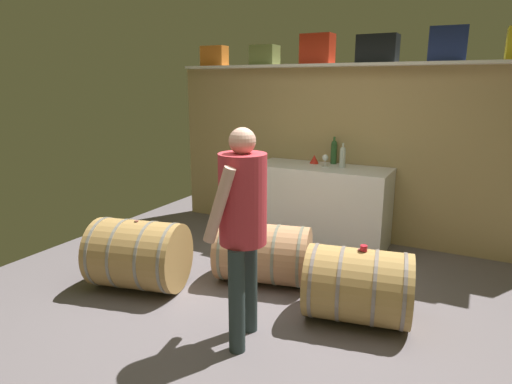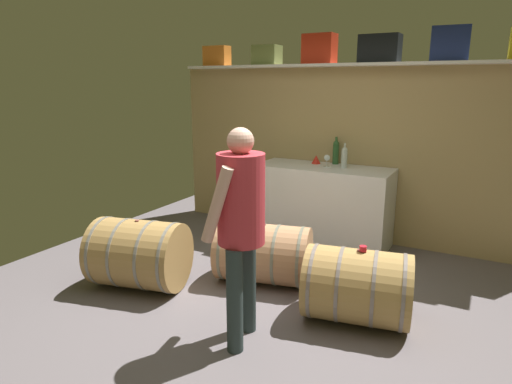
{
  "view_description": "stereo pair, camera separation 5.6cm",
  "coord_description": "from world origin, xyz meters",
  "px_view_note": "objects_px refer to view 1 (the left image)",
  "views": [
    {
      "loc": [
        1.51,
        -2.9,
        1.91
      ],
      "look_at": [
        -0.27,
        0.51,
        0.95
      ],
      "focal_mm": 30.79,
      "sensor_mm": 36.0,
      "label": 1
    },
    {
      "loc": [
        1.56,
        -2.87,
        1.91
      ],
      "look_at": [
        -0.27,
        0.51,
        0.95
      ],
      "focal_mm": 30.79,
      "sensor_mm": 36.0,
      "label": 2
    }
  ],
  "objects_px": {
    "toolcase_olive": "(265,55)",
    "wine_bottle_green": "(334,152)",
    "toolcase_red": "(317,49)",
    "tasting_cup": "(364,248)",
    "wine_barrel_far": "(263,253)",
    "toolcase_orange": "(214,56)",
    "wine_barrel_flank": "(139,254)",
    "wine_bottle_clear": "(343,157)",
    "wine_glass": "(325,158)",
    "toolcase_black": "(378,49)",
    "winemaker_pouring": "(242,215)",
    "toolcase_navy": "(448,44)",
    "work_cabinet": "(321,205)",
    "wine_barrel_near": "(358,285)",
    "red_funnel": "(314,159)"
  },
  "relations": [
    {
      "from": "wine_bottle_green",
      "to": "toolcase_orange",
      "type": "bearing_deg",
      "value": -179.44
    },
    {
      "from": "toolcase_navy",
      "to": "wine_bottle_clear",
      "type": "relative_size",
      "value": 1.26
    },
    {
      "from": "tasting_cup",
      "to": "wine_barrel_far",
      "type": "bearing_deg",
      "value": 164.2
    },
    {
      "from": "toolcase_red",
      "to": "wine_bottle_clear",
      "type": "xyz_separation_m",
      "value": [
        0.42,
        -0.18,
        -1.22
      ]
    },
    {
      "from": "toolcase_orange",
      "to": "wine_barrel_flank",
      "type": "xyz_separation_m",
      "value": [
        0.52,
        -2.19,
        -1.92
      ]
    },
    {
      "from": "red_funnel",
      "to": "wine_barrel_far",
      "type": "relative_size",
      "value": 0.11
    },
    {
      "from": "wine_bottle_clear",
      "to": "wine_glass",
      "type": "height_order",
      "value": "wine_bottle_clear"
    },
    {
      "from": "toolcase_orange",
      "to": "winemaker_pouring",
      "type": "xyz_separation_m",
      "value": [
        1.83,
        -2.52,
        -1.25
      ]
    },
    {
      "from": "wine_barrel_far",
      "to": "wine_bottle_clear",
      "type": "bearing_deg",
      "value": 62.33
    },
    {
      "from": "wine_bottle_green",
      "to": "tasting_cup",
      "type": "distance_m",
      "value": 2.09
    },
    {
      "from": "wine_barrel_far",
      "to": "wine_glass",
      "type": "bearing_deg",
      "value": 70.13
    },
    {
      "from": "work_cabinet",
      "to": "toolcase_red",
      "type": "bearing_deg",
      "value": 129.46
    },
    {
      "from": "wine_barrel_near",
      "to": "toolcase_orange",
      "type": "bearing_deg",
      "value": 133.34
    },
    {
      "from": "wine_barrel_flank",
      "to": "winemaker_pouring",
      "type": "relative_size",
      "value": 0.6
    },
    {
      "from": "wine_bottle_green",
      "to": "tasting_cup",
      "type": "relative_size",
      "value": 5.81
    },
    {
      "from": "toolcase_olive",
      "to": "tasting_cup",
      "type": "height_order",
      "value": "toolcase_olive"
    },
    {
      "from": "toolcase_black",
      "to": "work_cabinet",
      "type": "xyz_separation_m",
      "value": [
        -0.51,
        -0.23,
        -1.8
      ]
    },
    {
      "from": "toolcase_olive",
      "to": "wine_bottle_green",
      "type": "bearing_deg",
      "value": -2.39
    },
    {
      "from": "toolcase_black",
      "to": "wine_bottle_green",
      "type": "height_order",
      "value": "toolcase_black"
    },
    {
      "from": "toolcase_black",
      "to": "tasting_cup",
      "type": "distance_m",
      "value": 2.49
    },
    {
      "from": "toolcase_red",
      "to": "toolcase_black",
      "type": "bearing_deg",
      "value": 2.01
    },
    {
      "from": "toolcase_orange",
      "to": "work_cabinet",
      "type": "distance_m",
      "value": 2.42
    },
    {
      "from": "wine_bottle_clear",
      "to": "wine_barrel_near",
      "type": "xyz_separation_m",
      "value": [
        0.66,
        -1.65,
        -0.76
      ]
    },
    {
      "from": "wine_barrel_far",
      "to": "wine_barrel_flank",
      "type": "xyz_separation_m",
      "value": [
        -0.99,
        -0.65,
        0.04
      ]
    },
    {
      "from": "toolcase_red",
      "to": "wine_bottle_green",
      "type": "distance_m",
      "value": 1.22
    },
    {
      "from": "toolcase_red",
      "to": "red_funnel",
      "type": "height_order",
      "value": "toolcase_red"
    },
    {
      "from": "work_cabinet",
      "to": "toolcase_black",
      "type": "bearing_deg",
      "value": 23.97
    },
    {
      "from": "toolcase_red",
      "to": "red_funnel",
      "type": "relative_size",
      "value": 3.37
    },
    {
      "from": "tasting_cup",
      "to": "wine_barrel_flank",
      "type": "bearing_deg",
      "value": -169.91
    },
    {
      "from": "wine_barrel_far",
      "to": "work_cabinet",
      "type": "bearing_deg",
      "value": 71.53
    },
    {
      "from": "toolcase_orange",
      "to": "toolcase_olive",
      "type": "distance_m",
      "value": 0.74
    },
    {
      "from": "toolcase_olive",
      "to": "red_funnel",
      "type": "bearing_deg",
      "value": -9.0
    },
    {
      "from": "toolcase_red",
      "to": "wine_glass",
      "type": "height_order",
      "value": "toolcase_red"
    },
    {
      "from": "toolcase_red",
      "to": "wine_bottle_clear",
      "type": "relative_size",
      "value": 1.28
    },
    {
      "from": "wine_bottle_green",
      "to": "wine_bottle_clear",
      "type": "distance_m",
      "value": 0.26
    },
    {
      "from": "wine_barrel_flank",
      "to": "toolcase_orange",
      "type": "bearing_deg",
      "value": 89.88
    },
    {
      "from": "toolcase_navy",
      "to": "red_funnel",
      "type": "distance_m",
      "value": 1.9
    },
    {
      "from": "toolcase_navy",
      "to": "wine_glass",
      "type": "xyz_separation_m",
      "value": [
        -1.19,
        -0.22,
        -1.25
      ]
    },
    {
      "from": "work_cabinet",
      "to": "tasting_cup",
      "type": "relative_size",
      "value": 28.11
    },
    {
      "from": "wine_bottle_clear",
      "to": "wine_barrel_near",
      "type": "bearing_deg",
      "value": -68.13
    },
    {
      "from": "toolcase_black",
      "to": "winemaker_pouring",
      "type": "xyz_separation_m",
      "value": [
        -0.31,
        -2.52,
        -1.28
      ]
    },
    {
      "from": "tasting_cup",
      "to": "toolcase_orange",
      "type": "bearing_deg",
      "value": 144.21
    },
    {
      "from": "wine_bottle_green",
      "to": "wine_barrel_far",
      "type": "bearing_deg",
      "value": -96.33
    },
    {
      "from": "toolcase_black",
      "to": "wine_bottle_clear",
      "type": "relative_size",
      "value": 1.5
    },
    {
      "from": "wine_bottle_green",
      "to": "wine_barrel_flank",
      "type": "height_order",
      "value": "wine_bottle_green"
    },
    {
      "from": "toolcase_orange",
      "to": "toolcase_red",
      "type": "xyz_separation_m",
      "value": [
        1.43,
        0.0,
        0.04
      ]
    },
    {
      "from": "toolcase_orange",
      "to": "wine_glass",
      "type": "relative_size",
      "value": 2.31
    },
    {
      "from": "wine_glass",
      "to": "wine_barrel_far",
      "type": "relative_size",
      "value": 0.15
    },
    {
      "from": "wine_bottle_green",
      "to": "tasting_cup",
      "type": "bearing_deg",
      "value": -65.07
    },
    {
      "from": "toolcase_black",
      "to": "toolcase_navy",
      "type": "distance_m",
      "value": 0.71
    }
  ]
}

